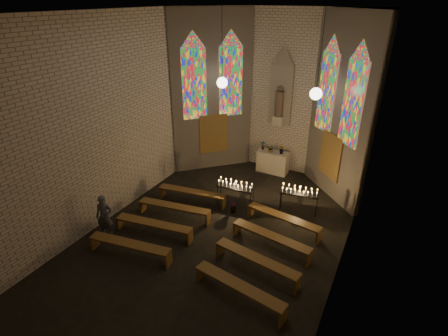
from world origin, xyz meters
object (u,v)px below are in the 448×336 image
Objects in this scene: altar at (273,162)px; votive_stand_left at (235,186)px; aisle_flower_pot at (233,207)px; visitor at (105,217)px; votive_stand_right at (300,192)px.

altar is 0.95× the size of votive_stand_left.
visitor is at bearing -134.38° from aisle_flower_pot.
aisle_flower_pot is 0.28× the size of visitor.
altar is at bearing 83.09° from votive_stand_left.
visitor is (-3.19, -3.26, 0.55)m from aisle_flower_pot.
aisle_flower_pot is 2.51m from votive_stand_right.
altar is 3.51m from votive_stand_left.
votive_stand_left is 1.02× the size of votive_stand_right.
votive_stand_left is (-0.12, 0.38, 0.70)m from aisle_flower_pot.
altar is 3.23× the size of aisle_flower_pot.
visitor is (-3.30, -7.11, 0.27)m from altar.
visitor is (-5.34, -4.36, -0.12)m from votive_stand_right.
votive_stand_right reaches higher than aisle_flower_pot.
votive_stand_right is (2.27, 0.73, -0.03)m from votive_stand_left.
votive_stand_right is at bearing 27.17° from aisle_flower_pot.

